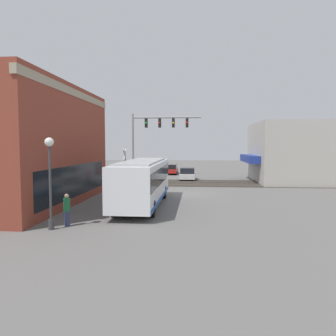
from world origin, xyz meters
The scene contains 13 objects.
ground_plane centered at (0.00, 0.00, 0.00)m, with size 120.00×120.00×0.00m, color #605E5B.
brick_building centered at (-5.65, 11.57, 4.16)m, with size 14.78×8.22×8.31m.
shop_building centered at (10.46, -11.25, 3.32)m, with size 11.02×8.76×6.66m.
city_bus centered at (-5.69, 2.80, 1.73)m, with size 10.72×2.59×3.13m.
traffic_signal_gantry centered at (4.95, 3.42, 5.48)m, with size 0.42×6.94×7.31m.
crossing_signal centered at (4.42, 6.29, 2.30)m, with size 1.41×1.18×3.81m.
streetlamp centered at (-12.43, 6.28, 2.73)m, with size 0.44×0.44×4.56m.
rail_track_near centered at (6.00, 0.00, 0.03)m, with size 2.60×60.00×0.15m.
rail_track_far centered at (9.20, 0.00, 0.03)m, with size 2.60×60.00×0.15m.
parked_car_white centered at (10.95, 0.20, 0.69)m, with size 4.30×1.82×1.49m.
parked_car_red centered at (18.83, 2.80, 0.66)m, with size 4.69×1.82×1.40m.
pedestrian_at_crossing centered at (5.05, 4.66, 0.84)m, with size 0.34×0.34×1.66m.
pedestrian_by_lamp centered at (-11.72, 5.75, 0.86)m, with size 0.34×0.34×1.69m.
Camera 1 is at (-27.80, -0.89, 4.21)m, focal length 35.00 mm.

